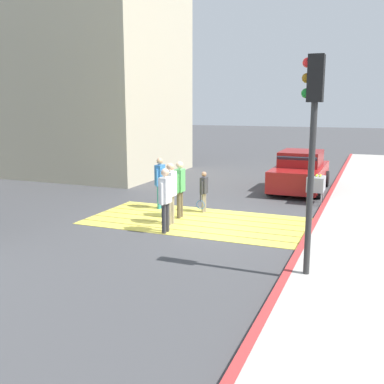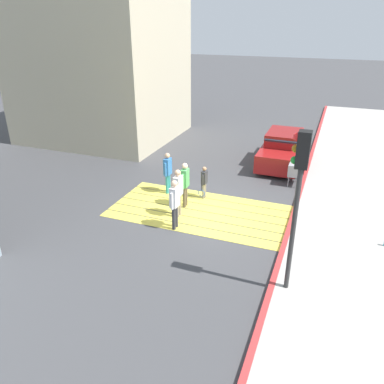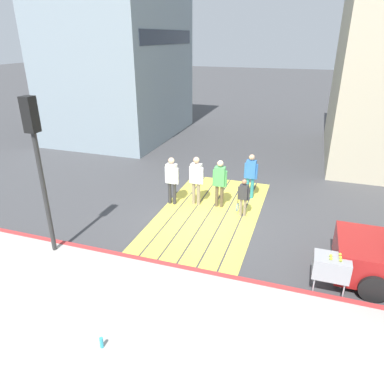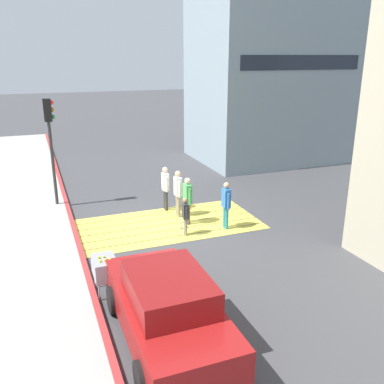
{
  "view_description": "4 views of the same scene",
  "coord_description": "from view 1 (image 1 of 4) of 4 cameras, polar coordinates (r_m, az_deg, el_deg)",
  "views": [
    {
      "loc": [
        -4.67,
        11.92,
        3.35
      ],
      "look_at": [
        0.22,
        -0.13,
        0.83
      ],
      "focal_mm": 42.15,
      "sensor_mm": 36.0,
      "label": 1
    },
    {
      "loc": [
        -4.18,
        11.63,
        6.45
      ],
      "look_at": [
        0.04,
        0.64,
        1.04
      ],
      "focal_mm": 35.73,
      "sensor_mm": 36.0,
      "label": 2
    },
    {
      "loc": [
        -10.21,
        -2.85,
        5.5
      ],
      "look_at": [
        -0.2,
        0.53,
        0.82
      ],
      "focal_mm": 33.06,
      "sensor_mm": 36.0,
      "label": 3
    },
    {
      "loc": [
        -4.21,
        -13.22,
        5.74
      ],
      "look_at": [
        0.78,
        -0.25,
        1.2
      ],
      "focal_mm": 39.06,
      "sensor_mm": 36.0,
      "label": 4
    }
  ],
  "objects": [
    {
      "name": "ground_plane",
      "position": [
        13.23,
        0.68,
        -3.72
      ],
      "size": [
        120.0,
        120.0,
        0.0
      ],
      "primitive_type": "plane",
      "color": "#424244"
    },
    {
      "name": "crosswalk_stripes",
      "position": [
        13.23,
        0.68,
        -3.69
      ],
      "size": [
        6.4,
        3.25,
        0.01
      ],
      "color": "#EAD64C",
      "rests_on": "ground"
    },
    {
      "name": "curb_painted",
      "position": [
        12.44,
        14.8,
        -4.73
      ],
      "size": [
        0.16,
        40.0,
        0.13
      ],
      "primitive_type": "cube",
      "color": "#BC3333",
      "rests_on": "ground"
    },
    {
      "name": "building_far_south",
      "position": [
        23.28,
        -12.78,
        13.97
      ],
      "size": [
        8.0,
        7.04,
        9.36
      ],
      "color": "beige",
      "rests_on": "ground"
    },
    {
      "name": "car_parked_near_curb",
      "position": [
        18.33,
        13.51,
        2.45
      ],
      "size": [
        1.99,
        4.31,
        1.57
      ],
      "color": "maroon",
      "rests_on": "ground"
    },
    {
      "name": "traffic_light_corner",
      "position": [
        8.62,
        15.0,
        8.5
      ],
      "size": [
        0.39,
        0.28,
        4.24
      ],
      "color": "#2D2D2D",
      "rests_on": "ground"
    },
    {
      "name": "tennis_ball_cart",
      "position": [
        15.97,
        15.42,
        0.99
      ],
      "size": [
        0.56,
        0.8,
        1.02
      ],
      "color": "#99999E",
      "rests_on": "ground"
    },
    {
      "name": "pedestrian_adult_lead",
      "position": [
        11.84,
        -3.4,
        -0.48
      ],
      "size": [
        0.24,
        0.51,
        1.73
      ],
      "color": "#333338",
      "rests_on": "ground"
    },
    {
      "name": "pedestrian_adult_trailing",
      "position": [
        12.65,
        -2.74,
        0.36
      ],
      "size": [
        0.24,
        0.51,
        1.76
      ],
      "color": "gray",
      "rests_on": "ground"
    },
    {
      "name": "pedestrian_adult_side",
      "position": [
        13.42,
        -1.55,
        0.85
      ],
      "size": [
        0.23,
        0.5,
        1.71
      ],
      "color": "brown",
      "rests_on": "ground"
    },
    {
      "name": "pedestrian_teen_behind",
      "position": [
        14.66,
        -4.08,
        1.61
      ],
      "size": [
        0.23,
        0.49,
        1.68
      ],
      "color": "teal",
      "rests_on": "ground"
    },
    {
      "name": "pedestrian_child_with_racket",
      "position": [
        14.14,
        1.5,
        0.3
      ],
      "size": [
        0.28,
        0.4,
        1.31
      ],
      "color": "gray",
      "rests_on": "ground"
    }
  ]
}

